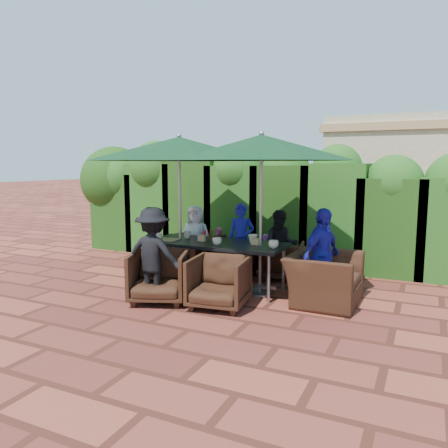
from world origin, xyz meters
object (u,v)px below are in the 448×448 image
at_px(chair_far_left, 198,250).
at_px(chair_near_left, 159,274).
at_px(umbrella_left, 179,149).
at_px(umbrella_right, 261,148).
at_px(dining_table, 216,247).
at_px(chair_end_right, 324,270).
at_px(chair_far_mid, 234,255).
at_px(chair_far_right, 282,258).
at_px(chair_near_right, 219,280).

xyz_separation_m(chair_far_left, chair_near_left, (0.37, -1.84, 0.01)).
xyz_separation_m(umbrella_left, umbrella_right, (1.38, 0.04, -0.00)).
distance_m(dining_table, chair_near_left, 1.09).
bearing_deg(chair_end_right, dining_table, 90.09).
bearing_deg(umbrella_left, umbrella_right, 1.72).
relative_size(umbrella_left, chair_far_left, 3.69).
bearing_deg(dining_table, chair_far_mid, 95.29).
xyz_separation_m(umbrella_right, chair_end_right, (0.98, -0.05, -1.74)).
distance_m(umbrella_right, chair_far_left, 2.54).
bearing_deg(chair_near_left, umbrella_left, 80.40).
bearing_deg(chair_far_left, chair_far_right, -155.53).
bearing_deg(chair_near_right, chair_far_left, 119.00).
distance_m(umbrella_right, chair_near_right, 2.03).
bearing_deg(umbrella_right, chair_far_mid, 132.77).
xyz_separation_m(chair_far_mid, chair_near_right, (0.54, -1.75, 0.04)).
bearing_deg(umbrella_right, chair_end_right, -2.68).
bearing_deg(umbrella_right, chair_near_left, -140.33).
bearing_deg(chair_far_mid, chair_near_right, 118.34).
xyz_separation_m(umbrella_left, chair_far_right, (1.43, 1.03, -1.86)).
height_order(umbrella_right, chair_end_right, umbrella_right).
bearing_deg(umbrella_left, chair_near_right, -36.62).
relative_size(umbrella_left, chair_near_left, 3.57).
distance_m(umbrella_left, chair_far_right, 2.56).
bearing_deg(dining_table, umbrella_right, 1.96).
relative_size(umbrella_left, umbrella_right, 1.08).
height_order(umbrella_left, chair_near_left, umbrella_left).
bearing_deg(chair_far_mid, chair_near_left, 90.32).
relative_size(umbrella_right, chair_near_right, 3.45).
bearing_deg(chair_near_left, chair_far_right, 36.43).
height_order(chair_far_mid, chair_far_right, chair_far_right).
bearing_deg(chair_far_mid, dining_table, 106.56).
bearing_deg(chair_near_left, umbrella_right, 18.04).
bearing_deg(chair_far_left, umbrella_left, 120.66).
distance_m(chair_near_right, chair_end_right, 1.51).
relative_size(umbrella_left, chair_near_right, 3.71).
bearing_deg(dining_table, chair_far_right, 52.34).
relative_size(chair_far_mid, chair_near_left, 0.86).
distance_m(umbrella_left, chair_far_left, 2.04).
height_order(umbrella_left, chair_far_mid, umbrella_left).
xyz_separation_m(chair_near_left, chair_end_right, (2.17, 0.94, 0.07)).
height_order(chair_near_right, chair_end_right, chair_end_right).
relative_size(umbrella_left, chair_far_right, 4.06).
distance_m(chair_far_left, chair_near_right, 2.14).
height_order(chair_far_mid, chair_near_left, chair_near_left).
relative_size(umbrella_right, chair_end_right, 2.47).
bearing_deg(chair_far_left, chair_end_right, -179.73).
bearing_deg(chair_near_left, dining_table, 43.35).
xyz_separation_m(chair_far_mid, chair_near_left, (-0.36, -1.87, 0.06)).
xyz_separation_m(chair_far_left, chair_far_right, (1.60, 0.13, -0.04)).
bearing_deg(chair_near_right, dining_table, 110.95).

